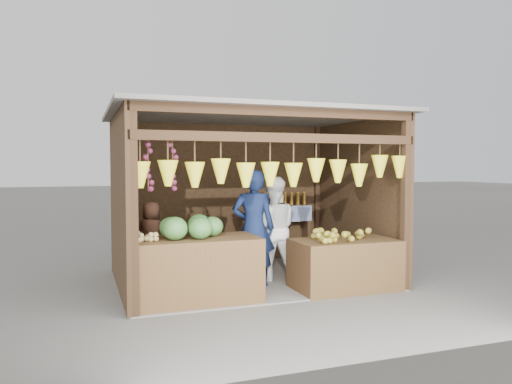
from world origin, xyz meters
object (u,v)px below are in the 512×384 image
Objects in this scene: counter_right at (345,264)px; woman_standing at (273,229)px; counter_left at (197,270)px; vendor_seated at (151,235)px; man_standing at (253,228)px.

woman_standing is at bearing 131.52° from counter_right.
woman_standing is (1.43, 0.85, 0.39)m from counter_left.
counter_right is at bearing -168.83° from vendor_seated.
man_standing is 1.07× the size of woman_standing.
woman_standing is 1.61× the size of vendor_seated.
woman_standing is at bearing -126.06° from man_standing.
counter_right is 1.28m from woman_standing.
man_standing is (1.01, 0.59, 0.45)m from counter_left.
counter_left is 2.22m from counter_right.
vendor_seated reaches higher than counter_right.
vendor_seated is at bearing 113.64° from counter_left.
counter_right is 1.46m from man_standing.
woman_standing reaches higher than counter_right.
counter_right is at bearing 147.26° from woman_standing.
man_standing reaches higher than woman_standing.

